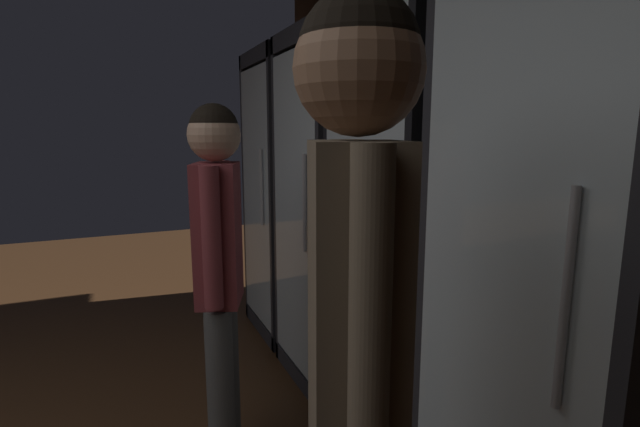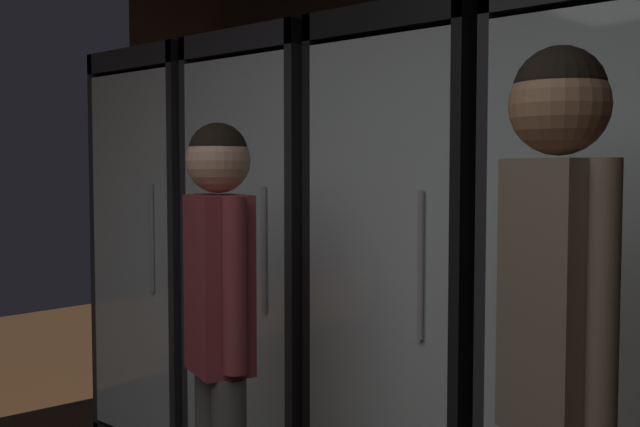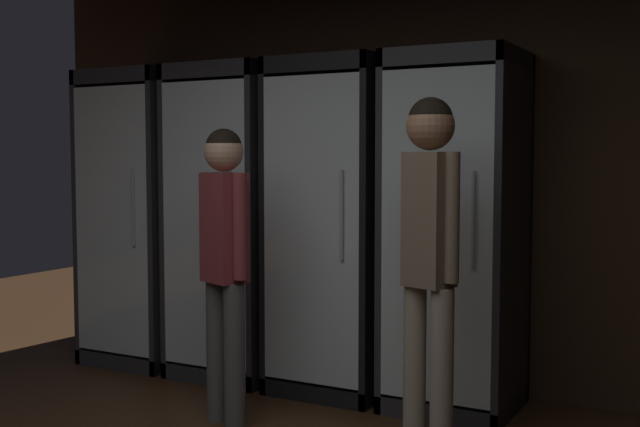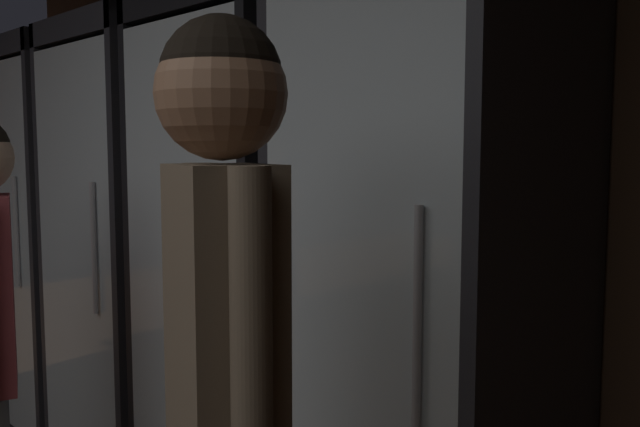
% 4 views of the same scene
% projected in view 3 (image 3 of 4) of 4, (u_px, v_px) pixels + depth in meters
% --- Properties ---
extents(wall_back, '(6.00, 0.06, 2.80)m').
position_uv_depth(wall_back, '(442.00, 160.00, 4.85)').
color(wall_back, '#382619').
rests_on(wall_back, ground).
extents(cooler_far_left, '(0.69, 0.68, 2.00)m').
position_uv_depth(cooler_far_left, '(148.00, 220.00, 5.55)').
color(cooler_far_left, '#2B2B30').
rests_on(cooler_far_left, ground).
extents(cooler_left, '(0.69, 0.68, 2.00)m').
position_uv_depth(cooler_left, '(238.00, 225.00, 5.20)').
color(cooler_left, '#2B2B30').
rests_on(cooler_left, ground).
extents(cooler_center, '(0.69, 0.68, 2.00)m').
position_uv_depth(cooler_center, '(340.00, 229.00, 4.84)').
color(cooler_center, black).
rests_on(cooler_center, ground).
extents(cooler_right, '(0.69, 0.68, 2.00)m').
position_uv_depth(cooler_right, '(458.00, 234.00, 4.49)').
color(cooler_right, '#2B2B30').
rests_on(cooler_right, ground).
extents(shopper_near, '(0.34, 0.24, 1.57)m').
position_uv_depth(shopper_near, '(225.00, 246.00, 4.16)').
color(shopper_near, '#4C4C4C').
rests_on(shopper_near, ground).
extents(shopper_far, '(0.31, 0.22, 1.69)m').
position_uv_depth(shopper_far, '(429.00, 236.00, 3.64)').
color(shopper_far, gray).
rests_on(shopper_far, ground).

